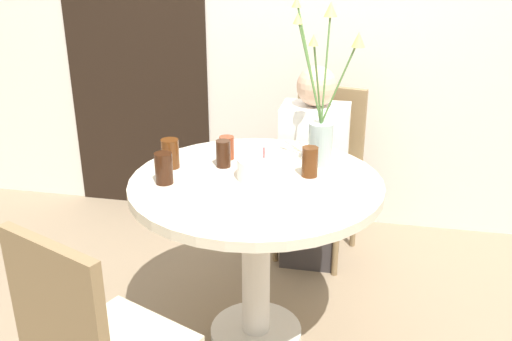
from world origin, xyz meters
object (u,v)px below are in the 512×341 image
at_px(drink_glass_0, 170,154).
at_px(person_woman, 313,175).
at_px(drink_glass_4, 164,168).
at_px(drink_glass_2, 227,148).
at_px(drink_glass_3, 223,154).
at_px(side_plate, 267,154).
at_px(birthday_cake, 264,168).
at_px(flower_vase, 322,115).
at_px(chair_left_flank, 323,162).
at_px(drink_glass_1, 310,162).

xyz_separation_m(drink_glass_0, person_woman, (0.55, 0.63, -0.31)).
distance_m(drink_glass_4, person_woman, 0.99).
bearing_deg(drink_glass_2, drink_glass_3, -84.96).
bearing_deg(drink_glass_2, side_plate, 24.49).
xyz_separation_m(birthday_cake, flower_vase, (0.21, 0.22, 0.17)).
bearing_deg(drink_glass_0, chair_left_flank, 53.29).
height_order(flower_vase, person_woman, flower_vase).
height_order(drink_glass_3, person_woman, person_woman).
xyz_separation_m(chair_left_flank, flower_vase, (0.03, -0.60, 0.45)).
bearing_deg(chair_left_flank, drink_glass_2, -107.03).
bearing_deg(drink_glass_0, drink_glass_2, 35.28).
xyz_separation_m(flower_vase, drink_glass_4, (-0.58, -0.35, -0.15)).
xyz_separation_m(side_plate, drink_glass_4, (-0.34, -0.39, 0.06)).
height_order(chair_left_flank, drink_glass_3, chair_left_flank).
height_order(chair_left_flank, side_plate, chair_left_flank).
xyz_separation_m(chair_left_flank, birthday_cake, (-0.18, -0.82, 0.28)).
distance_m(drink_glass_2, person_woman, 0.66).
bearing_deg(birthday_cake, drink_glass_2, 137.09).
relative_size(chair_left_flank, person_woman, 0.85).
distance_m(side_plate, drink_glass_3, 0.24).
distance_m(side_plate, person_woman, 0.51).
bearing_deg(chair_left_flank, drink_glass_1, -76.28).
bearing_deg(flower_vase, chair_left_flank, 92.85).
bearing_deg(drink_glass_1, flower_vase, 80.19).
distance_m(birthday_cake, person_woman, 0.74).
bearing_deg(birthday_cake, drink_glass_3, 154.12).
height_order(side_plate, drink_glass_2, drink_glass_2).
xyz_separation_m(chair_left_flank, drink_glass_3, (-0.37, -0.73, 0.29)).
xyz_separation_m(side_plate, drink_glass_1, (0.21, -0.20, 0.06)).
bearing_deg(drink_glass_3, drink_glass_0, -166.02).
bearing_deg(drink_glass_3, person_woman, 60.05).
bearing_deg(drink_glass_4, drink_glass_2, 60.50).
xyz_separation_m(chair_left_flank, side_plate, (-0.21, -0.56, 0.24)).
xyz_separation_m(chair_left_flank, drink_glass_4, (-0.55, -0.95, 0.30)).
relative_size(chair_left_flank, drink_glass_4, 7.33).
bearing_deg(drink_glass_4, chair_left_flank, 59.75).
relative_size(birthday_cake, drink_glass_1, 1.74).
height_order(chair_left_flank, drink_glass_2, chair_left_flank).
bearing_deg(chair_left_flank, drink_glass_0, -113.13).
bearing_deg(drink_glass_4, drink_glass_0, 100.69).
bearing_deg(drink_glass_3, flower_vase, 17.94).
distance_m(chair_left_flank, flower_vase, 0.75).
bearing_deg(chair_left_flank, flower_vase, -73.57).
relative_size(drink_glass_3, person_woman, 0.11).
bearing_deg(drink_glass_3, drink_glass_4, -130.17).
bearing_deg(drink_glass_1, drink_glass_0, -177.98).
xyz_separation_m(chair_left_flank, drink_glass_2, (-0.38, -0.64, 0.28)).
xyz_separation_m(drink_glass_0, drink_glass_2, (0.21, 0.15, -0.01)).
relative_size(flower_vase, drink_glass_3, 5.89).
xyz_separation_m(drink_glass_4, person_woman, (0.51, 0.79, -0.31)).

